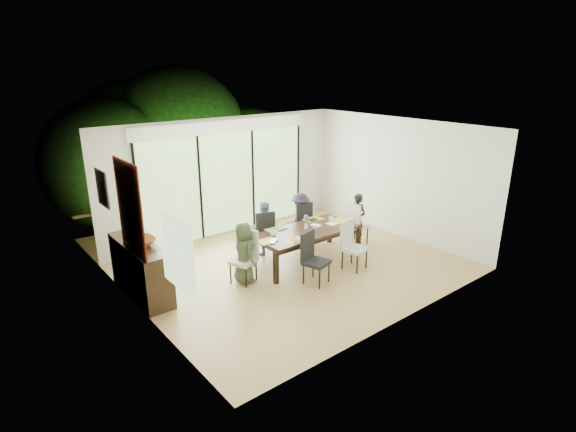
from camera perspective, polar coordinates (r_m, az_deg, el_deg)
floor at (r=8.89m, az=1.01°, el=-6.55°), size 6.00×5.00×0.01m
ceiling at (r=8.12m, az=1.13°, el=11.03°), size 6.00×5.00×0.01m
wall_back at (r=10.39m, az=-7.85°, el=4.94°), size 6.00×0.02×2.70m
wall_front at (r=6.78m, az=14.79°, el=-3.01°), size 6.00×0.02×2.70m
wall_left at (r=6.97m, az=-18.33°, el=-2.73°), size 0.02×5.00×2.70m
wall_right at (r=10.52m, az=13.82°, el=4.75°), size 0.02×5.00×2.70m
glass_doors at (r=10.39m, az=-7.70°, el=4.10°), size 4.20×0.02×2.30m
blinds_header at (r=10.14m, az=-7.99°, el=11.22°), size 4.40×0.06×0.28m
mullion_a at (r=9.52m, az=-18.52°, el=1.93°), size 0.05×0.04×2.30m
mullion_b at (r=10.05m, az=-11.08°, el=3.42°), size 0.05×0.04×2.30m
mullion_c at (r=10.75m, az=-4.48°, el=4.70°), size 0.05×0.04×2.30m
mullion_d at (r=11.57m, az=1.27°, el=5.75°), size 0.05×0.04×2.30m
side_window at (r=5.89m, az=-13.88°, el=-4.68°), size 0.02×0.90×1.00m
deck at (r=11.53m, az=-9.85°, el=-1.04°), size 6.00×1.80×0.10m
rail_top at (r=12.03m, az=-11.87°, el=2.66°), size 6.00×0.08×0.06m
foliage_left at (r=12.09m, az=-21.99°, el=6.13°), size 3.20×3.20×3.20m
foliage_mid at (r=13.35m, az=-13.90°, el=9.58°), size 4.00×4.00×4.00m
foliage_right at (r=13.61m, az=-5.35°, el=7.89°), size 2.80×2.80×2.80m
foliage_far at (r=13.64m, az=-18.94°, el=8.54°), size 3.60×3.60×3.60m
table_top at (r=8.95m, az=2.29°, el=-1.95°), size 2.12×0.97×0.05m
table_apron at (r=8.97m, az=2.29°, el=-2.42°), size 1.94×0.79×0.09m
table_leg_fl at (r=8.14m, az=-1.53°, el=-6.64°), size 0.08×0.08×0.61m
table_leg_fr at (r=9.49m, az=8.92°, el=-3.07°), size 0.08×0.08×0.61m
table_leg_bl at (r=8.78m, az=-4.94°, el=-4.75°), size 0.08×0.08×0.61m
table_leg_br at (r=10.05m, az=5.32°, el=-1.68°), size 0.08×0.08×0.61m
chair_left_end at (r=8.17m, az=-5.73°, el=-5.24°), size 0.53×0.53×0.97m
chair_right_end at (r=9.99m, az=8.80°, el=-0.84°), size 0.45×0.45×0.97m
chair_far_left at (r=9.36m, az=-3.22°, el=-1.99°), size 0.51×0.51×0.97m
chair_far_right at (r=9.94m, az=1.47°, el=-0.72°), size 0.46×0.46×0.97m
chair_near_left at (r=8.09m, az=3.64°, el=-5.41°), size 0.51×0.51×0.97m
chair_near_right at (r=8.75m, az=8.51°, el=-3.69°), size 0.48×0.48×0.97m
person_left_end at (r=8.14m, az=-5.63°, el=-4.67°), size 0.35×0.54×1.14m
person_right_end at (r=9.95m, az=8.74°, el=-0.41°), size 0.40×0.57×1.14m
person_far_left at (r=9.32m, az=-3.15°, el=-1.54°), size 0.59×0.44×1.14m
person_far_right at (r=9.90m, az=1.55°, el=-0.29°), size 0.59×0.45×1.14m
placemat_left at (r=8.38m, az=-2.62°, el=-3.19°), size 0.39×0.28×0.01m
placemat_right at (r=9.55m, az=6.61°, el=-0.52°), size 0.39×0.28×0.01m
placemat_far_l at (r=8.96m, az=-1.56°, el=-1.71°), size 0.39×0.28×0.01m
placemat_far_r at (r=9.56m, az=3.22°, el=-0.40°), size 0.39×0.28×0.01m
placemat_paper at (r=8.39m, az=0.80°, el=-3.15°), size 0.39×0.28×0.01m
tablet_far_l at (r=8.98m, az=-0.86°, el=-1.61°), size 0.23×0.16×0.01m
tablet_far_r at (r=9.49m, az=3.19°, el=-0.50°), size 0.21×0.15×0.01m
papers at (r=9.35m, az=5.74°, el=-0.92°), size 0.26×0.19×0.00m
platter_base at (r=8.38m, az=0.80°, el=-3.07°), size 0.23×0.23×0.02m
platter_snacks at (r=8.38m, az=0.80°, el=-2.97°), size 0.18×0.18×0.01m
vase at (r=8.98m, az=2.33°, el=-1.32°), size 0.07×0.07×0.11m
hyacinth_stems at (r=8.95m, az=2.34°, el=-0.68°), size 0.04×0.04×0.14m
hyacinth_blooms at (r=8.92m, az=2.35°, el=-0.14°), size 0.10×0.10×0.10m
laptop at (r=8.36m, az=-1.67°, el=-3.17°), size 0.34×0.34×0.02m
cup_a at (r=8.62m, az=-1.88°, el=-2.27°), size 0.15×0.15×0.08m
cup_b at (r=8.95m, az=3.44°, el=-1.51°), size 0.10×0.10×0.08m
cup_c at (r=9.50m, az=5.55°, el=-0.32°), size 0.15×0.15×0.08m
book at (r=9.12m, az=3.28°, el=-1.31°), size 0.18×0.22×0.02m
sideboard at (r=8.11m, az=-18.18°, el=-6.44°), size 0.47×1.67×0.94m
bowl at (r=7.82m, az=-18.31°, el=-3.15°), size 0.50×0.50×0.12m
candlestick_base at (r=8.23m, az=-19.41°, el=-2.48°), size 0.10×0.10×0.04m
candlestick_shaft at (r=8.03m, az=-19.91°, el=1.92°), size 0.03×0.03×1.31m
candlestick_pan at (r=7.88m, az=-20.43°, el=6.44°), size 0.10×0.10×0.03m
candle at (r=7.87m, az=-20.48°, el=6.89°), size 0.04×0.04×0.10m
tapestry at (r=7.23m, az=-19.46°, el=0.85°), size 0.02×1.00×1.50m
art_frame at (r=8.42m, az=-22.55°, el=3.26°), size 0.03×0.55×0.65m
art_canvas at (r=8.43m, az=-22.42°, el=3.28°), size 0.01×0.45×0.55m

